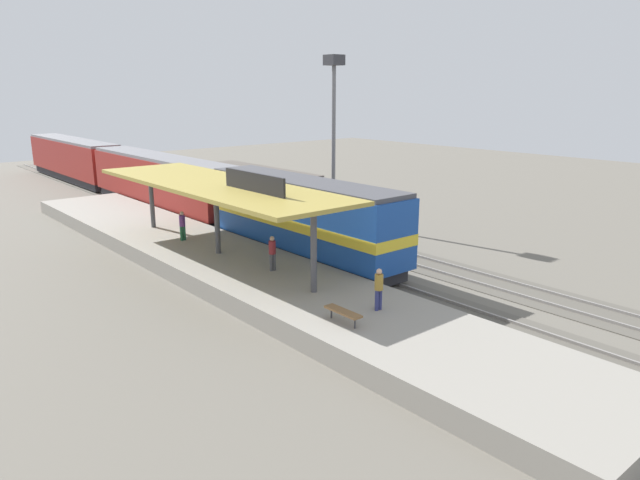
{
  "coord_description": "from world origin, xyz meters",
  "views": [
    {
      "loc": [
        -19.7,
        -26.24,
        9.36
      ],
      "look_at": [
        -1.38,
        -4.62,
        2.0
      ],
      "focal_mm": 32.49,
      "sensor_mm": 36.0,
      "label": 1
    }
  ],
  "objects": [
    {
      "name": "ground_plane",
      "position": [
        2.0,
        0.0,
        0.0
      ],
      "size": [
        120.0,
        120.0,
        0.0
      ],
      "primitive_type": "plane",
      "color": "#666056"
    },
    {
      "name": "track_near",
      "position": [
        0.0,
        0.0,
        0.03
      ],
      "size": [
        3.2,
        110.0,
        0.16
      ],
      "color": "#565249",
      "rests_on": "ground"
    },
    {
      "name": "track_far",
      "position": [
        4.6,
        0.0,
        0.03
      ],
      "size": [
        3.2,
        110.0,
        0.16
      ],
      "color": "#565249",
      "rests_on": "ground"
    },
    {
      "name": "platform",
      "position": [
        -4.6,
        0.0,
        0.45
      ],
      "size": [
        6.0,
        44.0,
        0.9
      ],
      "primitive_type": "cube",
      "color": "gray",
      "rests_on": "ground"
    },
    {
      "name": "station_canopy",
      "position": [
        -4.6,
        -0.09,
        4.53
      ],
      "size": [
        5.2,
        18.0,
        4.7
      ],
      "color": "#47474C",
      "rests_on": "platform"
    },
    {
      "name": "platform_bench",
      "position": [
        -6.0,
        -11.4,
        1.34
      ],
      "size": [
        0.44,
        1.7,
        0.5
      ],
      "color": "#333338",
      "rests_on": "platform"
    },
    {
      "name": "locomotive",
      "position": [
        0.0,
        -1.42,
        2.41
      ],
      "size": [
        2.93,
        14.43,
        4.44
      ],
      "color": "#28282D",
      "rests_on": "track_near"
    },
    {
      "name": "passenger_carriage_front",
      "position": [
        0.0,
        16.58,
        2.31
      ],
      "size": [
        2.9,
        20.0,
        4.24
      ],
      "color": "#28282D",
      "rests_on": "track_near"
    },
    {
      "name": "passenger_carriage_rear",
      "position": [
        0.0,
        37.38,
        2.31
      ],
      "size": [
        2.9,
        20.0,
        4.24
      ],
      "color": "#28282D",
      "rests_on": "track_near"
    },
    {
      "name": "freight_car",
      "position": [
        4.6,
        9.47,
        1.97
      ],
      "size": [
        2.8,
        12.0,
        3.54
      ],
      "color": "#28282D",
      "rests_on": "track_far"
    },
    {
      "name": "light_mast",
      "position": [
        7.8,
        4.73,
        8.4
      ],
      "size": [
        1.1,
        1.1,
        11.7
      ],
      "color": "slate",
      "rests_on": "ground"
    },
    {
      "name": "person_waiting",
      "position": [
        -4.02,
        -11.31,
        1.85
      ],
      "size": [
        0.34,
        0.34,
        1.71
      ],
      "color": "navy",
      "rests_on": "platform"
    },
    {
      "name": "person_walking",
      "position": [
        -4.19,
        -4.39,
        1.85
      ],
      "size": [
        0.34,
        0.34,
        1.71
      ],
      "color": "#4C4C51",
      "rests_on": "platform"
    },
    {
      "name": "person_boarding",
      "position": [
        -4.75,
        3.71,
        1.85
      ],
      "size": [
        0.34,
        0.34,
        1.71
      ],
      "color": "#23603D",
      "rests_on": "platform"
    }
  ]
}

